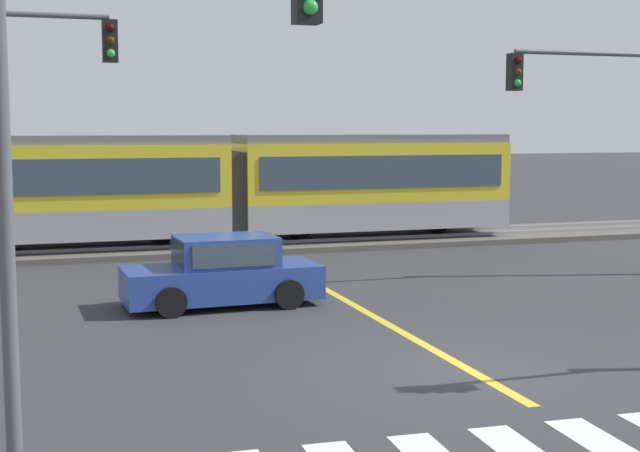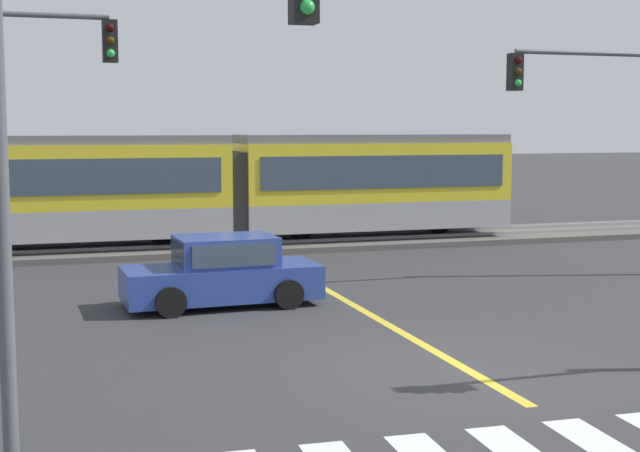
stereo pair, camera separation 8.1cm
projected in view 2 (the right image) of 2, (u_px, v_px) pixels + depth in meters
The scene contains 9 objects.
ground_plane at pixel (469, 371), 14.20m from camera, with size 200.00×200.00×0.00m, color #333335.
track_bed at pixel (252, 244), 28.69m from camera, with size 120.00×4.00×0.18m, color #56514C.
rail_near at pixel (257, 243), 27.99m from camera, with size 120.00×0.08×0.10m, color #939399.
rail_far at pixel (247, 237), 29.36m from camera, with size 120.00×0.08×0.10m, color #939399.
light_rail_tram at pixel (78, 187), 26.87m from camera, with size 28.00×2.64×3.43m.
lane_centre_line at pixel (351, 303), 19.58m from camera, with size 0.20×15.24×0.01m, color gold.
sedan_crossing at pixel (222, 274), 19.29m from camera, with size 4.26×2.04×1.52m.
traffic_light_mid_right at pixel (605, 118), 22.51m from camera, with size 4.25×0.38×6.22m.
traffic_light_near_left at pixel (109, 90), 10.08m from camera, with size 3.75×0.38×6.58m.
Camera 2 is at (-6.41, -12.50, 3.88)m, focal length 50.00 mm.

